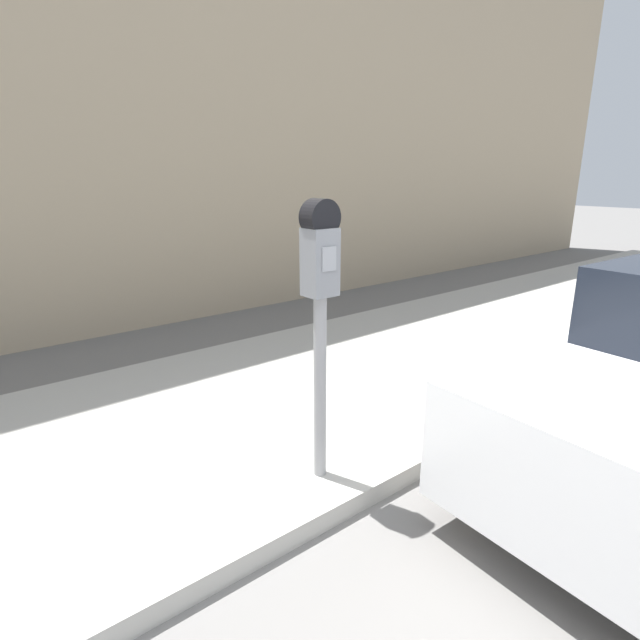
{
  "coord_description": "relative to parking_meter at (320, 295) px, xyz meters",
  "views": [
    {
      "loc": [
        -1.13,
        -0.94,
        1.87
      ],
      "look_at": [
        0.52,
        1.1,
        1.09
      ],
      "focal_mm": 28.0,
      "sensor_mm": 36.0,
      "label": 1
    }
  ],
  "objects": [
    {
      "name": "parking_meter",
      "position": [
        0.0,
        0.0,
        0.0
      ],
      "size": [
        0.19,
        0.15,
        1.62
      ],
      "color": "gray",
      "rests_on": "sidewalk"
    },
    {
      "name": "building_facade",
      "position": [
        -0.52,
        4.12,
        2.07
      ],
      "size": [
        24.0,
        0.3,
        6.61
      ],
      "color": "tan",
      "rests_on": "ground_plane"
    },
    {
      "name": "sidewalk",
      "position": [
        -0.52,
        1.1,
        -1.17
      ],
      "size": [
        24.0,
        2.8,
        0.12
      ],
      "color": "#ADAAA3",
      "rests_on": "ground_plane"
    }
  ]
}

